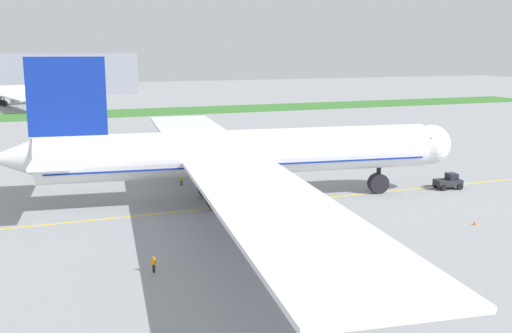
# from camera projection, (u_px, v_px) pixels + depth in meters

# --- Properties ---
(ground_plane) EXTENTS (600.00, 600.00, 0.00)m
(ground_plane) POSITION_uv_depth(u_px,v_px,m) (248.00, 209.00, 76.90)
(ground_plane) COLOR gray
(ground_plane) RESTS_ON ground
(apron_taxi_line) EXTENTS (280.00, 0.36, 0.01)m
(apron_taxi_line) POSITION_uv_depth(u_px,v_px,m) (244.00, 205.00, 78.37)
(apron_taxi_line) COLOR yellow
(apron_taxi_line) RESTS_ON ground
(grass_median_strip) EXTENTS (320.00, 24.00, 0.10)m
(grass_median_strip) POSITION_uv_depth(u_px,v_px,m) (113.00, 113.00, 188.90)
(grass_median_strip) COLOR #38722D
(grass_median_strip) RESTS_ON ground
(airliner_foreground) EXTENTS (61.71, 99.24, 19.07)m
(airliner_foreground) POSITION_uv_depth(u_px,v_px,m) (235.00, 154.00, 79.01)
(airliner_foreground) COLOR white
(airliner_foreground) RESTS_ON ground
(pushback_tug) EXTENTS (5.63, 2.90, 2.26)m
(pushback_tug) POSITION_uv_depth(u_px,v_px,m) (449.00, 182.00, 87.61)
(pushback_tug) COLOR #26262B
(pushback_tug) RESTS_ON ground
(ground_crew_wingwalker_port) EXTENTS (0.42, 0.48, 1.58)m
(ground_crew_wingwalker_port) POSITION_uv_depth(u_px,v_px,m) (154.00, 263.00, 54.76)
(ground_crew_wingwalker_port) COLOR black
(ground_crew_wingwalker_port) RESTS_ON ground
(ground_crew_marshaller_front) EXTENTS (0.55, 0.40, 1.69)m
(ground_crew_marshaller_front) POSITION_uv_depth(u_px,v_px,m) (181.00, 179.00, 89.48)
(ground_crew_marshaller_front) COLOR black
(ground_crew_marshaller_front) RESTS_ON ground
(traffic_cone_near_nose) EXTENTS (0.36, 0.36, 0.58)m
(traffic_cone_near_nose) POSITION_uv_depth(u_px,v_px,m) (475.00, 222.00, 69.80)
(traffic_cone_near_nose) COLOR #F2590C
(traffic_cone_near_nose) RESTS_ON ground
(parked_airliner_far_centre) EXTENTS (43.78, 70.73, 14.17)m
(parked_airliner_far_centre) POSITION_uv_depth(u_px,v_px,m) (8.00, 92.00, 213.99)
(parked_airliner_far_centre) COLOR white
(parked_airliner_far_centre) RESTS_ON ground
(terminal_building) EXTENTS (108.70, 20.00, 18.00)m
(terminal_building) POSITION_uv_depth(u_px,v_px,m) (6.00, 75.00, 256.88)
(terminal_building) COLOR gray
(terminal_building) RESTS_ON ground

